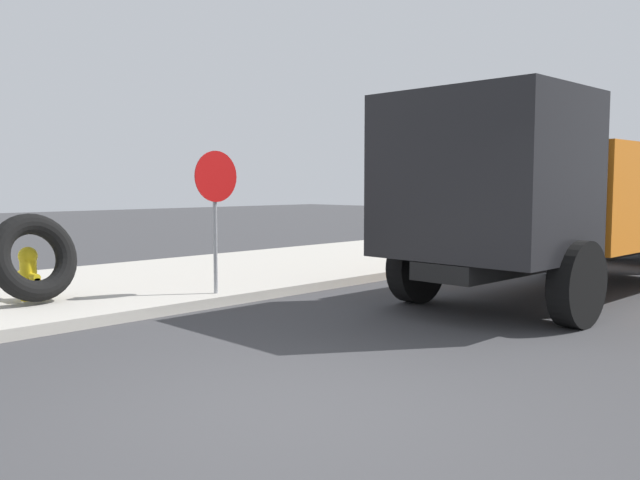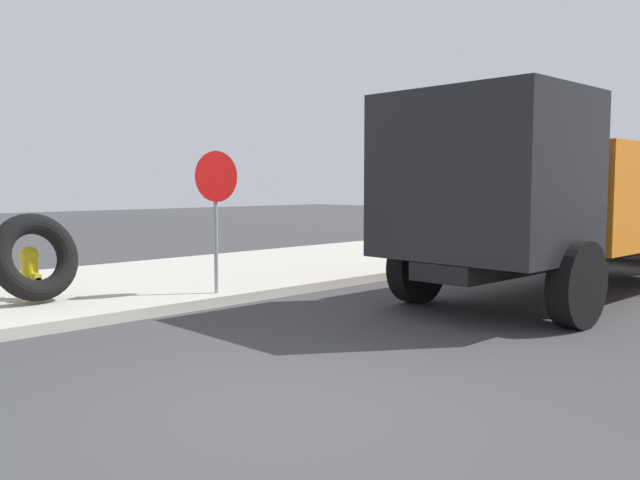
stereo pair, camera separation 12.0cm
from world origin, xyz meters
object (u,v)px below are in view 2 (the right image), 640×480
Objects in this scene: loose_tire at (35,257)px; dump_truck_orange at (563,196)px; stop_sign at (216,195)px; fire_hydrant at (30,272)px.

loose_tire is 7.98m from dump_truck_orange.
stop_sign is 5.45m from dump_truck_orange.
dump_truck_orange is (6.51, -4.53, 0.82)m from loose_tire.
loose_tire is 2.66m from stop_sign.
stop_sign is at bearing -26.65° from loose_tire.
dump_truck_orange is (4.25, -3.40, -0.02)m from stop_sign.
stop_sign is at bearing -32.52° from fire_hydrant.
dump_truck_orange is at bearing -38.65° from stop_sign.
stop_sign is at bearing 141.35° from dump_truck_orange.
fire_hydrant is 0.11× the size of dump_truck_orange.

